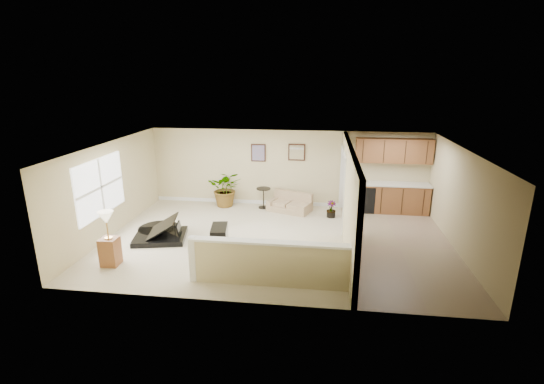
# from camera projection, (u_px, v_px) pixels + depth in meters

# --- Properties ---
(floor) EXTENTS (9.00, 9.00, 0.00)m
(floor) POSITION_uv_depth(u_px,v_px,m) (277.00, 240.00, 10.38)
(floor) COLOR #C0B595
(floor) RESTS_ON ground
(back_wall) EXTENTS (9.00, 0.04, 2.50)m
(back_wall) POSITION_uv_depth(u_px,v_px,m) (287.00, 168.00, 12.87)
(back_wall) COLOR #C6B787
(back_wall) RESTS_ON floor
(front_wall) EXTENTS (9.00, 0.04, 2.50)m
(front_wall) POSITION_uv_depth(u_px,v_px,m) (258.00, 243.00, 7.17)
(front_wall) COLOR #C6B787
(front_wall) RESTS_ON floor
(left_wall) EXTENTS (0.04, 6.00, 2.50)m
(left_wall) POSITION_uv_depth(u_px,v_px,m) (111.00, 189.00, 10.57)
(left_wall) COLOR #C6B787
(left_wall) RESTS_ON floor
(right_wall) EXTENTS (0.04, 6.00, 2.50)m
(right_wall) POSITION_uv_depth(u_px,v_px,m) (462.00, 202.00, 9.48)
(right_wall) COLOR #C6B787
(right_wall) RESTS_ON floor
(ceiling) EXTENTS (9.00, 6.00, 0.04)m
(ceiling) POSITION_uv_depth(u_px,v_px,m) (277.00, 147.00, 9.66)
(ceiling) COLOR white
(ceiling) RESTS_ON back_wall
(kitchen_vinyl) EXTENTS (2.70, 6.00, 0.01)m
(kitchen_vinyl) POSITION_uv_depth(u_px,v_px,m) (400.00, 247.00, 10.00)
(kitchen_vinyl) COLOR #8C755E
(kitchen_vinyl) RESTS_ON floor
(interior_partition) EXTENTS (0.18, 5.99, 2.50)m
(interior_partition) POSITION_uv_depth(u_px,v_px,m) (348.00, 196.00, 10.05)
(interior_partition) COLOR #C6B787
(interior_partition) RESTS_ON floor
(pony_half_wall) EXTENTS (3.42, 0.22, 1.00)m
(pony_half_wall) POSITION_uv_depth(u_px,v_px,m) (267.00, 263.00, 8.04)
(pony_half_wall) COLOR #C6B787
(pony_half_wall) RESTS_ON floor
(left_window) EXTENTS (0.05, 2.15, 1.45)m
(left_window) POSITION_uv_depth(u_px,v_px,m) (100.00, 187.00, 10.03)
(left_window) COLOR white
(left_window) RESTS_ON left_wall
(wall_art_left) EXTENTS (0.48, 0.04, 0.58)m
(wall_art_left) POSITION_uv_depth(u_px,v_px,m) (258.00, 153.00, 12.82)
(wall_art_left) COLOR #311A12
(wall_art_left) RESTS_ON back_wall
(wall_mirror) EXTENTS (0.55, 0.04, 0.55)m
(wall_mirror) POSITION_uv_depth(u_px,v_px,m) (297.00, 152.00, 12.65)
(wall_mirror) COLOR #311A12
(wall_mirror) RESTS_ON back_wall
(kitchen_cabinets) EXTENTS (2.36, 0.65, 2.33)m
(kitchen_cabinets) POSITION_uv_depth(u_px,v_px,m) (388.00, 185.00, 12.34)
(kitchen_cabinets) COLOR brown
(kitchen_cabinets) RESTS_ON floor
(piano) EXTENTS (1.72, 1.74, 1.24)m
(piano) POSITION_uv_depth(u_px,v_px,m) (160.00, 219.00, 10.45)
(piano) COLOR black
(piano) RESTS_ON floor
(piano_bench) EXTENTS (0.51, 0.83, 0.52)m
(piano_bench) POSITION_uv_depth(u_px,v_px,m) (219.00, 236.00, 10.00)
(piano_bench) COLOR black
(piano_bench) RESTS_ON floor
(loveseat) EXTENTS (1.58, 1.19, 0.76)m
(loveseat) POSITION_uv_depth(u_px,v_px,m) (290.00, 202.00, 12.59)
(loveseat) COLOR #A28167
(loveseat) RESTS_ON floor
(accent_table) EXTENTS (0.46, 0.46, 0.67)m
(accent_table) POSITION_uv_depth(u_px,v_px,m) (264.00, 195.00, 12.80)
(accent_table) COLOR black
(accent_table) RESTS_ON floor
(palm_plant) EXTENTS (1.17, 1.04, 1.21)m
(palm_plant) POSITION_uv_depth(u_px,v_px,m) (226.00, 189.00, 12.94)
(palm_plant) COLOR black
(palm_plant) RESTS_ON floor
(small_plant) EXTENTS (0.36, 0.36, 0.52)m
(small_plant) POSITION_uv_depth(u_px,v_px,m) (331.00, 210.00, 12.02)
(small_plant) COLOR black
(small_plant) RESTS_ON floor
(lamp_stand) EXTENTS (0.39, 0.39, 1.29)m
(lamp_stand) POSITION_uv_depth(u_px,v_px,m) (109.00, 243.00, 8.92)
(lamp_stand) COLOR brown
(lamp_stand) RESTS_ON floor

